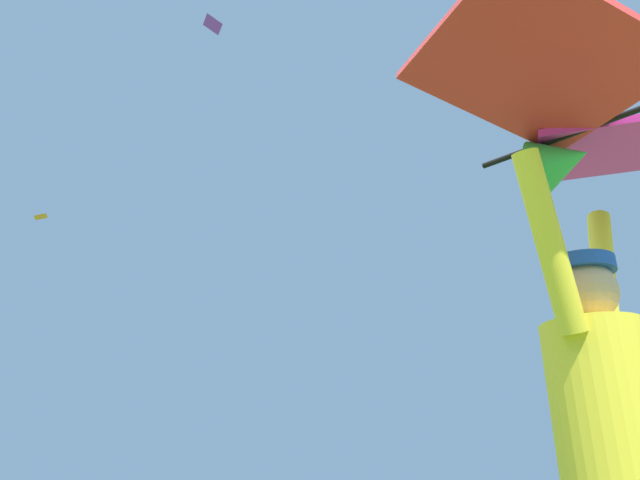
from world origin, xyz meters
TOP-DOWN VIEW (x-y plane):
  - kite_flyer_person at (0.25, -0.06)m, footprint 0.81×0.40m
  - held_stunt_kite at (0.27, -0.13)m, footprint 1.68×1.03m
  - distant_kite_purple_far_center at (5.69, 15.94)m, footprint 0.92×0.99m
  - distant_kite_orange_overhead_distant at (1.83, 21.88)m, footprint 0.57×0.60m

SIDE VIEW (x-z plane):
  - kite_flyer_person at x=0.25m, z-range -0.02..1.90m
  - held_stunt_kite at x=0.27m, z-range 1.96..2.35m
  - distant_kite_orange_overhead_distant at x=1.83m, z-range 10.06..10.33m
  - distant_kite_purple_far_center at x=5.69m, z-range 17.13..17.62m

